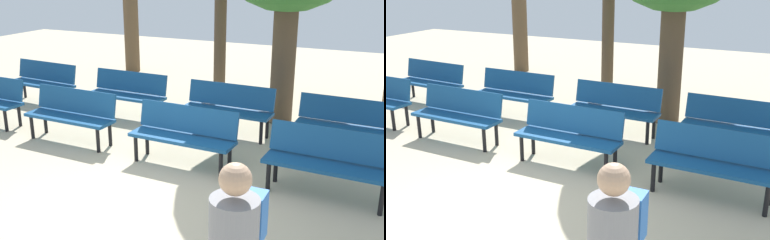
% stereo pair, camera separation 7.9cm
% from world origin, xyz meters
% --- Properties ---
extents(ground_plane, '(25.59, 25.59, 0.00)m').
position_xyz_m(ground_plane, '(0.00, 0.00, 0.00)').
color(ground_plane, '#BCAD8E').
extents(bench_r0_c1, '(1.61, 0.52, 0.87)m').
position_xyz_m(bench_r0_c1, '(-2.05, 1.68, 0.50)').
color(bench_r0_c1, navy).
rests_on(bench_r0_c1, ground_plane).
extents(bench_r0_c2, '(1.61, 0.52, 0.87)m').
position_xyz_m(bench_r0_c2, '(0.08, 1.60, 0.50)').
color(bench_r0_c2, navy).
rests_on(bench_r0_c2, ground_plane).
extents(bench_r0_c3, '(1.61, 0.53, 0.87)m').
position_xyz_m(bench_r0_c3, '(2.18, 1.49, 0.50)').
color(bench_r0_c3, navy).
rests_on(bench_r0_c3, ground_plane).
extents(bench_r1_c0, '(1.63, 0.58, 0.87)m').
position_xyz_m(bench_r1_c0, '(-4.12, 3.27, 0.50)').
color(bench_r1_c0, navy).
rests_on(bench_r1_c0, ground_plane).
extents(bench_r1_c1, '(1.61, 0.51, 0.87)m').
position_xyz_m(bench_r1_c1, '(-1.95, 3.23, 0.50)').
color(bench_r1_c1, navy).
rests_on(bench_r1_c1, ground_plane).
extents(bench_r1_c2, '(1.61, 0.52, 0.87)m').
position_xyz_m(bench_r1_c2, '(0.18, 3.14, 0.50)').
color(bench_r1_c2, navy).
rests_on(bench_r1_c2, ground_plane).
extents(bench_r1_c3, '(1.61, 0.53, 0.87)m').
position_xyz_m(bench_r1_c3, '(2.21, 3.07, 0.50)').
color(bench_r1_c3, navy).
rests_on(bench_r1_c3, ground_plane).
extents(tree_1, '(0.27, 0.27, 3.44)m').
position_xyz_m(tree_1, '(-0.88, 5.33, 1.72)').
color(tree_1, '#4C3A28').
rests_on(tree_1, ground_plane).
extents(tree_3, '(0.40, 0.40, 3.36)m').
position_xyz_m(tree_3, '(-4.12, 6.82, 1.68)').
color(tree_3, brown).
rests_on(tree_3, ground_plane).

